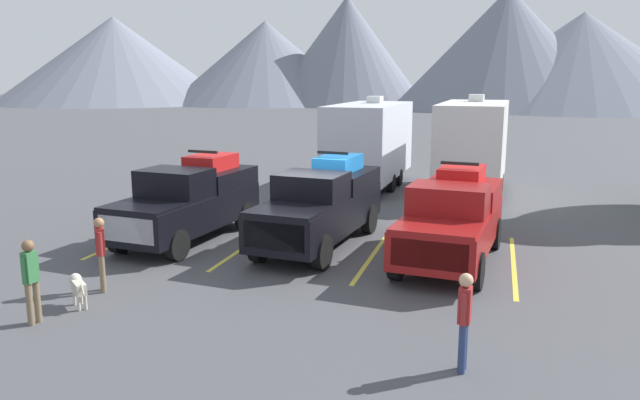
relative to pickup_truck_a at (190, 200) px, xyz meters
The scene contains 15 objects.
ground_plane 3.94m from the pickup_truck_a, ahead, with size 240.00×240.00×0.00m, color #47474C.
pickup_truck_a is the anchor object (origin of this frame).
pickup_truck_b 3.98m from the pickup_truck_a, ahead, with size 2.52×5.99×2.60m.
pickup_truck_c 7.67m from the pickup_truck_a, ahead, with size 2.59×5.52×2.52m.
lot_stripe_a 2.10m from the pickup_truck_a, behind, with size 0.12×5.50×0.01m, color gold.
lot_stripe_b 2.26m from the pickup_truck_a, ahead, with size 0.12×5.50×0.01m, color gold.
lot_stripe_c 5.72m from the pickup_truck_a, ahead, with size 0.12×5.50×0.01m, color gold.
lot_stripe_d 9.34m from the pickup_truck_a, ahead, with size 0.12×5.50×0.01m, color gold.
camper_trailer_a 10.47m from the pickup_truck_a, 71.04° to the left, with size 2.84×7.65×3.91m.
camper_trailer_b 12.51m from the pickup_truck_a, 51.68° to the left, with size 2.78×7.50×4.02m.
person_a 4.73m from the pickup_truck_a, 86.62° to the right, with size 0.31×0.33×1.71m.
person_b 6.70m from the pickup_truck_a, 88.99° to the right, with size 0.24×0.37×1.71m.
person_c 10.48m from the pickup_truck_a, 37.50° to the right, with size 0.23×0.37×1.69m.
dog 5.70m from the pickup_truck_a, 86.61° to the right, with size 0.67×0.59×0.66m.
mountain_ridge 82.76m from the pickup_truck_a, 89.51° to the left, with size 159.42×43.66×17.70m.
Camera 1 is at (4.89, -15.94, 4.80)m, focal length 34.34 mm.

